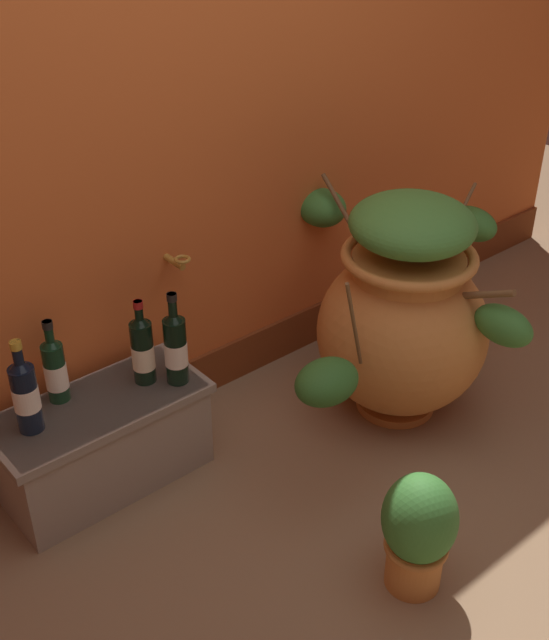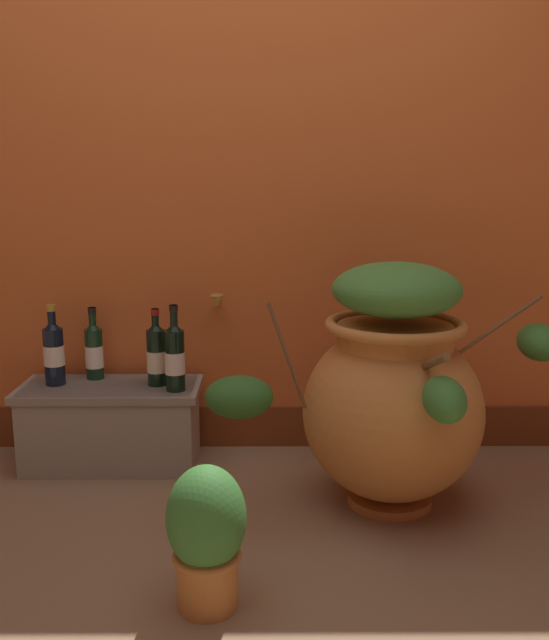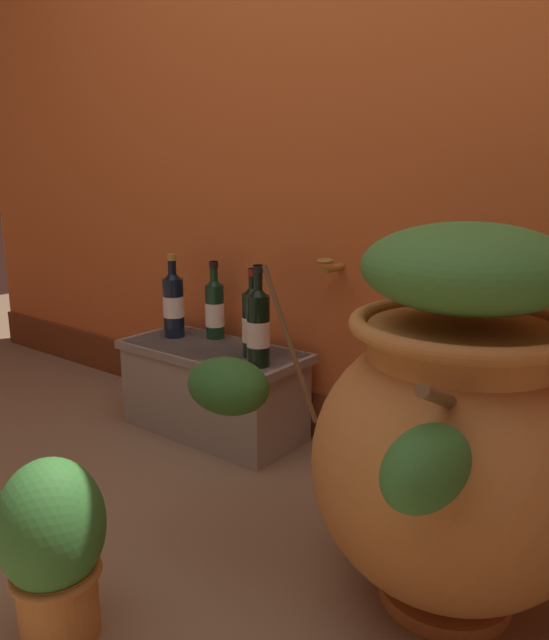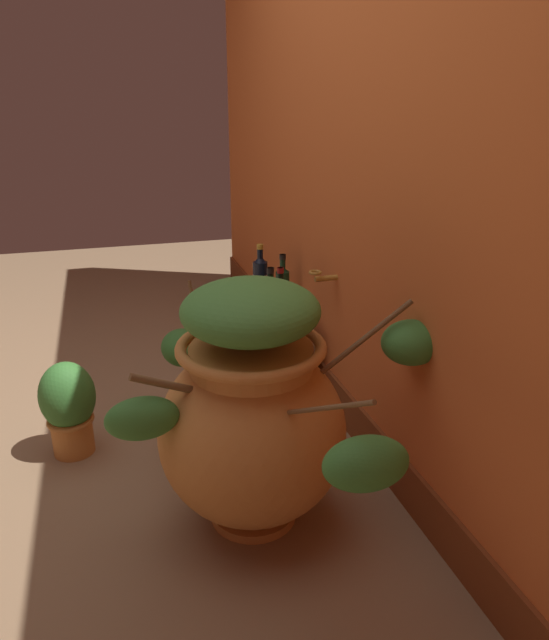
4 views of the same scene
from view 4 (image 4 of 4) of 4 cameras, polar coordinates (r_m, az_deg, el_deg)
name	(u,v)px [view 4 (image 4 of 4)]	position (r m, az deg, el deg)	size (l,w,h in m)	color
ground_plane	(86,452)	(2.59, -17.69, -11.99)	(7.00, 7.00, 0.00)	#896B4C
back_wall	(374,115)	(2.43, 9.54, 18.91)	(4.40, 0.33, 2.60)	#D6662D
terracotta_urn	(253,412)	(1.93, -2.04, -8.85)	(1.24, 1.07, 0.85)	#CC7F3D
stone_ledge	(268,343)	(3.02, -0.63, -2.25)	(0.70, 0.32, 0.32)	#9E9384
wine_bottle_left	(271,309)	(2.66, -0.39, 1.06)	(0.08, 0.08, 0.33)	black
wine_bottle_middle	(283,287)	(3.02, 0.78, 3.19)	(0.07, 0.07, 0.29)	black
wine_bottle_right	(280,304)	(2.75, 0.56, 1.55)	(0.07, 0.07, 0.30)	black
wine_bottle_back	(260,278)	(3.12, -1.38, 4.08)	(0.08, 0.08, 0.32)	black
potted_shrub	(69,406)	(2.51, -19.22, -7.83)	(0.21, 0.22, 0.40)	#CC7F3D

